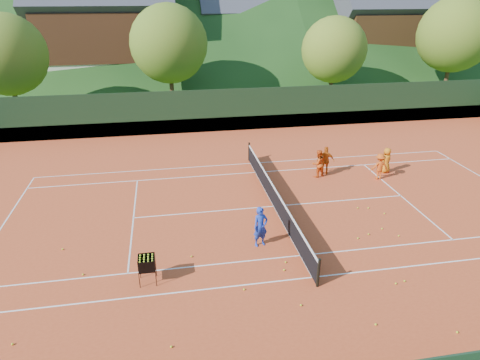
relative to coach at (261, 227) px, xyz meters
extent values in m
plane|color=#315219|center=(1.35, 3.12, -0.84)|extent=(400.00, 400.00, 0.00)
cube|color=#C0431F|center=(1.35, 3.12, -0.83)|extent=(40.00, 24.00, 0.02)
imported|color=#1B38B3|center=(0.00, 0.00, 0.00)|extent=(0.68, 0.54, 1.65)
imported|color=#DF5113|center=(4.51, 6.10, -0.07)|extent=(0.87, 0.77, 1.50)
imported|color=#D25F12|center=(5.04, 6.36, -0.04)|extent=(0.99, 0.66, 1.57)
imported|color=orange|center=(8.39, 6.00, -0.12)|extent=(0.81, 0.68, 1.41)
imported|color=#D24E12|center=(7.61, 5.24, -0.11)|extent=(0.94, 0.56, 1.42)
sphere|color=#C5E426|center=(4.40, -3.17, -0.79)|extent=(0.07, 0.07, 0.07)
sphere|color=#C5E426|center=(-2.74, -0.38, -0.79)|extent=(0.07, 0.07, 0.07)
sphere|color=#C5E426|center=(0.66, -1.36, -0.79)|extent=(0.07, 0.07, 0.07)
sphere|color=#C5E426|center=(4.00, -0.26, -0.79)|extent=(0.07, 0.07, 0.07)
sphere|color=#C5E426|center=(-6.60, -0.83, -0.79)|extent=(0.07, 0.07, 0.07)
sphere|color=#C5E426|center=(0.48, -1.82, -0.79)|extent=(0.07, 0.07, 0.07)
sphere|color=#C5E426|center=(4.56, -0.05, -0.79)|extent=(0.07, 0.07, 0.07)
sphere|color=#C5E426|center=(-3.62, -4.76, -0.79)|extent=(0.07, 0.07, 0.07)
sphere|color=#C5E426|center=(5.11, 2.22, -0.79)|extent=(0.07, 0.07, 0.07)
sphere|color=#C5E426|center=(6.06, 1.50, -0.79)|extent=(0.07, 0.07, 0.07)
sphere|color=#C5E426|center=(1.73, 0.07, -0.79)|extent=(0.07, 0.07, 0.07)
sphere|color=#C5E426|center=(4.03, -3.24, -0.79)|extent=(0.07, 0.07, 0.07)
sphere|color=#C5E426|center=(-7.63, 0.99, -0.79)|extent=(0.07, 0.07, 0.07)
sphere|color=#C5E426|center=(0.50, -3.73, -0.79)|extent=(0.07, 0.07, 0.07)
sphere|color=#C5E426|center=(-1.14, -2.64, -0.79)|extent=(0.07, 0.07, 0.07)
sphere|color=#C5E426|center=(5.32, 0.27, -0.79)|extent=(0.07, 0.07, 0.07)
sphere|color=#C5E426|center=(5.72, -0.38, -0.79)|extent=(0.07, 0.07, 0.07)
sphere|color=#C5E426|center=(5.59, 2.13, -0.79)|extent=(0.07, 0.07, 0.07)
sphere|color=#C5E426|center=(-8.06, -3.87, -0.79)|extent=(0.07, 0.07, 0.07)
sphere|color=#C5E426|center=(4.66, -5.67, -0.79)|extent=(0.07, 0.07, 0.07)
sphere|color=#C5E426|center=(2.45, -4.95, -0.79)|extent=(0.07, 0.07, 0.07)
sphere|color=#C5E426|center=(1.58, 1.01, -0.79)|extent=(0.07, 0.07, 0.07)
cube|color=white|center=(-10.53, 3.12, -0.82)|extent=(0.06, 10.97, 0.00)
cube|color=white|center=(1.35, -2.37, -0.82)|extent=(23.77, 0.06, 0.00)
cube|color=silver|center=(1.35, 8.60, -0.82)|extent=(23.77, 0.06, 0.00)
cube|color=white|center=(1.35, -1.00, -0.82)|extent=(23.77, 0.06, 0.00)
cube|color=white|center=(1.35, 7.23, -0.82)|extent=(23.77, 0.06, 0.00)
cube|color=white|center=(-5.05, 3.12, -0.82)|extent=(0.06, 8.23, 0.00)
cube|color=white|center=(7.75, 3.12, -0.82)|extent=(0.06, 8.23, 0.00)
cube|color=white|center=(1.35, 3.12, -0.82)|extent=(12.80, 0.06, 0.00)
cube|color=silver|center=(1.35, 3.12, -0.82)|extent=(0.06, 10.97, 0.00)
cube|color=black|center=(1.35, 3.12, -0.37)|extent=(0.03, 11.97, 0.90)
cube|color=white|center=(1.35, 3.12, 0.10)|extent=(0.05, 11.97, 0.06)
cylinder|color=black|center=(1.35, -2.87, -0.27)|extent=(0.10, 0.10, 1.10)
cylinder|color=black|center=(1.35, 9.10, -0.27)|extent=(0.10, 0.10, 1.10)
cube|color=black|center=(1.35, 15.12, 0.68)|extent=(40.00, 0.05, 3.00)
cube|color=#195A26|center=(1.35, 15.12, -0.32)|extent=(40.40, 0.05, 1.00)
cylinder|color=black|center=(-4.58, -1.88, -0.55)|extent=(0.02, 0.02, 0.55)
cylinder|color=black|center=(-4.03, -1.88, -0.55)|extent=(0.02, 0.02, 0.55)
cylinder|color=black|center=(-4.58, -1.33, -0.55)|extent=(0.02, 0.02, 0.55)
cylinder|color=black|center=(-4.03, -1.33, -0.55)|extent=(0.02, 0.02, 0.55)
cube|color=black|center=(-4.31, -1.61, -0.27)|extent=(0.55, 0.55, 0.02)
cube|color=black|center=(-4.31, -1.88, -0.05)|extent=(0.55, 0.02, 0.45)
cube|color=black|center=(-4.31, -1.33, -0.05)|extent=(0.55, 0.02, 0.45)
cube|color=black|center=(-4.58, -1.61, -0.05)|extent=(0.02, 0.55, 0.45)
cube|color=black|center=(-4.03, -1.61, -0.05)|extent=(0.02, 0.55, 0.45)
sphere|color=#CCE526|center=(-4.51, -1.81, 0.14)|extent=(0.07, 0.07, 0.07)
sphere|color=#CCE526|center=(-4.51, -1.67, 0.14)|extent=(0.07, 0.07, 0.07)
sphere|color=#CCE526|center=(-4.51, -1.54, 0.14)|extent=(0.07, 0.07, 0.07)
sphere|color=#CCE526|center=(-4.51, -1.40, 0.14)|extent=(0.07, 0.07, 0.07)
sphere|color=#CCE526|center=(-4.37, -1.81, 0.14)|extent=(0.07, 0.07, 0.07)
sphere|color=#CCE526|center=(-4.37, -1.67, 0.14)|extent=(0.07, 0.07, 0.07)
sphere|color=#CCE526|center=(-4.37, -1.54, 0.14)|extent=(0.07, 0.07, 0.07)
sphere|color=#CCE526|center=(-4.37, -1.40, 0.14)|extent=(0.07, 0.07, 0.07)
sphere|color=#CCE526|center=(-4.24, -1.81, 0.14)|extent=(0.07, 0.07, 0.07)
sphere|color=#CCE526|center=(-4.24, -1.67, 0.14)|extent=(0.07, 0.07, 0.07)
sphere|color=#CCE526|center=(-4.24, -1.54, 0.14)|extent=(0.07, 0.07, 0.07)
sphere|color=#CCE526|center=(-4.24, -1.40, 0.14)|extent=(0.07, 0.07, 0.07)
sphere|color=#CCE526|center=(-4.10, -1.81, 0.14)|extent=(0.07, 0.07, 0.07)
sphere|color=#CCE526|center=(-4.10, -1.67, 0.14)|extent=(0.07, 0.07, 0.07)
sphere|color=#CCE526|center=(-4.10, -1.54, 0.14)|extent=(0.07, 0.07, 0.07)
sphere|color=#CCE526|center=(-4.10, -1.40, 0.14)|extent=(0.07, 0.07, 0.07)
cube|color=beige|center=(-8.65, 33.12, 0.60)|extent=(12.00, 9.00, 2.88)
cube|color=#391D0F|center=(-8.65, 33.12, 4.28)|extent=(12.24, 9.18, 4.48)
cube|color=#3E3D45|center=(-8.65, 33.12, 7.12)|extent=(13.80, 9.93, 9.93)
cube|color=beige|center=(7.35, 37.12, 0.42)|extent=(11.00, 8.00, 2.52)
cube|color=#3A1E0F|center=(7.35, 37.12, 3.64)|extent=(11.22, 8.16, 3.92)
cube|color=#414148|center=(7.35, 37.12, 6.20)|extent=(12.65, 8.82, 8.82)
cube|color=beige|center=(21.35, 33.12, 0.51)|extent=(10.00, 8.00, 2.70)
cube|color=#38200F|center=(21.35, 33.12, 3.96)|extent=(10.20, 8.16, 4.20)
cube|color=#3E3E45|center=(21.35, 33.12, 6.66)|extent=(11.50, 8.82, 8.82)
cylinder|color=#3D2618|center=(-14.65, 21.12, 0.51)|extent=(0.36, 0.36, 2.70)
sphere|color=#436A1C|center=(-14.65, 21.12, 4.03)|extent=(6.00, 6.00, 6.00)
cylinder|color=#42281A|center=(-2.65, 23.12, 0.60)|extent=(0.36, 0.36, 2.88)
sphere|color=#406A1C|center=(-2.65, 23.12, 4.36)|extent=(6.40, 6.40, 6.40)
cylinder|color=#41281A|center=(11.35, 22.12, 0.42)|extent=(0.36, 0.36, 2.52)
sphere|color=#4A711E|center=(11.35, 22.12, 3.71)|extent=(5.60, 5.60, 5.60)
cylinder|color=#432B1A|center=(23.35, 23.12, 0.69)|extent=(0.36, 0.36, 3.06)
sphere|color=#436A1C|center=(23.35, 23.12, 4.68)|extent=(6.80, 6.80, 6.80)
camera|label=1|loc=(-3.31, -14.04, 8.39)|focal=32.00mm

